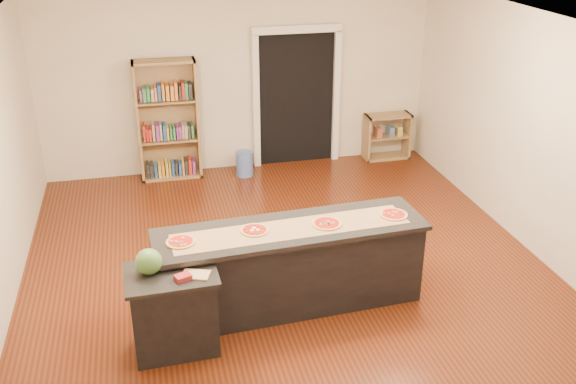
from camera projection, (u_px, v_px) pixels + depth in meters
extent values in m
cube|color=beige|center=(292.00, 165.00, 6.70)|extent=(6.00, 7.00, 2.80)
cube|color=#52220E|center=(292.00, 279.00, 7.28)|extent=(6.00, 7.00, 0.01)
cube|color=white|center=(293.00, 30.00, 6.12)|extent=(6.00, 7.00, 0.01)
cube|color=black|center=(296.00, 99.00, 10.12)|extent=(1.20, 0.02, 2.10)
cube|color=silver|center=(256.00, 103.00, 9.94)|extent=(0.10, 0.08, 2.10)
cube|color=silver|center=(336.00, 97.00, 10.21)|extent=(0.10, 0.08, 2.10)
cube|color=silver|center=(297.00, 29.00, 9.62)|extent=(1.40, 0.08, 0.12)
cube|color=black|center=(291.00, 269.00, 6.67)|extent=(2.70, 0.68, 0.87)
cube|color=black|center=(291.00, 230.00, 6.47)|extent=(2.78, 0.75, 0.05)
cube|color=black|center=(174.00, 312.00, 6.03)|extent=(0.77, 0.54, 0.79)
cube|color=black|center=(171.00, 275.00, 5.85)|extent=(0.84, 0.61, 0.04)
cube|color=#987749|center=(168.00, 121.00, 9.58)|extent=(0.91, 0.32, 1.82)
cube|color=#987749|center=(387.00, 136.00, 10.53)|extent=(0.75, 0.32, 0.75)
cylinder|color=#4B65A8|center=(244.00, 164.00, 9.93)|extent=(0.27, 0.27, 0.39)
cube|color=#92754B|center=(292.00, 229.00, 6.44)|extent=(2.43, 0.57, 0.00)
sphere|color=#144214|center=(149.00, 262.00, 5.79)|extent=(0.24, 0.24, 0.24)
cube|color=tan|center=(196.00, 275.00, 5.80)|extent=(0.29, 0.24, 0.02)
cube|color=maroon|center=(183.00, 277.00, 5.73)|extent=(0.17, 0.14, 0.05)
cylinder|color=#195966|center=(204.00, 256.00, 6.06)|extent=(0.15, 0.15, 0.06)
cylinder|color=tan|center=(181.00, 242.00, 6.17)|extent=(0.30, 0.30, 0.02)
cylinder|color=#A5190C|center=(181.00, 241.00, 6.17)|extent=(0.25, 0.25, 0.00)
cylinder|color=tan|center=(255.00, 230.00, 6.39)|extent=(0.27, 0.27, 0.02)
cylinder|color=#A5190C|center=(255.00, 229.00, 6.38)|extent=(0.22, 0.22, 0.00)
cylinder|color=tan|center=(327.00, 224.00, 6.52)|extent=(0.30, 0.30, 0.02)
cylinder|color=#A5190C|center=(327.00, 223.00, 6.51)|extent=(0.25, 0.25, 0.00)
cylinder|color=tan|center=(393.00, 214.00, 6.70)|extent=(0.28, 0.28, 0.02)
cylinder|color=#A5190C|center=(394.00, 214.00, 6.70)|extent=(0.23, 0.23, 0.00)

